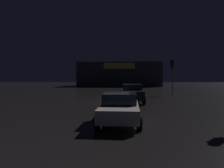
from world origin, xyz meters
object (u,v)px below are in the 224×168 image
at_px(store_building, 119,74).
at_px(car_far, 120,107).
at_px(traffic_signal_cross_left, 172,68).
at_px(car_near, 132,93).

distance_m(store_building, car_far, 37.84).
xyz_separation_m(store_building, car_far, (0.25, -37.79, -1.90)).
bearing_deg(car_far, traffic_signal_cross_left, 68.05).
height_order(traffic_signal_cross_left, car_near, traffic_signal_cross_left).
bearing_deg(car_near, traffic_signal_cross_left, 55.66).
relative_size(store_building, car_near, 4.24).
bearing_deg(car_near, car_far, -97.40).
bearing_deg(traffic_signal_cross_left, car_near, -124.34).
relative_size(traffic_signal_cross_left, car_near, 0.97).
height_order(car_near, car_far, car_near).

